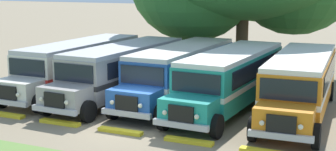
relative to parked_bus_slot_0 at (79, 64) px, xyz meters
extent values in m
plane|color=#84755B|center=(6.16, -5.37, -1.58)|extent=(220.00, 220.00, 0.00)
cube|color=silver|center=(0.00, 0.31, -0.03)|extent=(2.63, 9.24, 2.10)
cube|color=red|center=(0.00, 0.31, -0.20)|extent=(2.66, 9.26, 0.24)
cube|color=black|center=(1.28, 0.59, 0.47)|extent=(0.16, 8.00, 0.80)
cube|color=black|center=(-1.26, 0.63, 0.47)|extent=(0.16, 8.00, 0.80)
cube|color=#B2B2B7|center=(0.00, 0.31, 1.13)|extent=(2.55, 9.13, 0.22)
cube|color=silver|center=(-0.07, -4.99, -0.56)|extent=(2.22, 1.43, 1.05)
cube|color=black|center=(-0.08, -5.73, -0.53)|extent=(1.10, 0.12, 0.70)
cube|color=#B7B7BC|center=(-0.08, -5.77, -0.96)|extent=(2.40, 0.23, 0.24)
cube|color=black|center=(-0.06, -4.32, 0.47)|extent=(2.20, 0.09, 0.84)
cube|color=red|center=(0.07, 4.93, -0.14)|extent=(0.90, 0.07, 1.30)
sphere|color=#EAE5C6|center=(0.62, -5.79, -0.53)|extent=(0.20, 0.20, 0.20)
cylinder|color=black|center=(1.13, -4.91, -1.08)|extent=(0.29, 1.00, 1.00)
cylinder|color=black|center=(-1.27, -4.87, -1.08)|extent=(0.29, 1.00, 1.00)
cylinder|color=black|center=(1.25, 3.29, -1.08)|extent=(0.29, 1.00, 1.00)
cylinder|color=black|center=(-1.15, 3.32, -1.08)|extent=(0.29, 1.00, 1.00)
cube|color=#9E9993|center=(3.10, 0.04, -0.03)|extent=(2.89, 9.30, 2.10)
cube|color=#282828|center=(3.10, 0.04, -0.20)|extent=(2.92, 9.32, 0.24)
cube|color=black|center=(4.38, 0.28, 0.47)|extent=(0.38, 7.99, 0.80)
cube|color=black|center=(1.85, 0.39, 0.47)|extent=(0.38, 7.99, 0.80)
cube|color=#B2B2B7|center=(3.10, 0.04, 1.13)|extent=(2.81, 9.20, 0.22)
cube|color=#9E9993|center=(2.88, -5.26, -0.56)|extent=(2.26, 1.49, 1.05)
cube|color=black|center=(2.84, -6.00, -0.53)|extent=(1.10, 0.15, 0.70)
cube|color=#B7B7BC|center=(2.84, -6.04, -0.96)|extent=(2.41, 0.30, 0.24)
cube|color=black|center=(2.90, -4.59, 0.47)|extent=(2.20, 0.15, 0.84)
cube|color=#282828|center=(3.30, 4.65, -0.14)|extent=(0.90, 0.10, 1.30)
sphere|color=#EAE5C6|center=(3.54, -6.08, -0.53)|extent=(0.20, 0.20, 0.20)
sphere|color=#EAE5C6|center=(2.14, -6.02, -0.53)|extent=(0.20, 0.20, 0.20)
cylinder|color=black|center=(4.08, -5.21, -1.08)|extent=(0.32, 1.01, 1.00)
cylinder|color=black|center=(1.68, -5.11, -1.08)|extent=(0.32, 1.01, 1.00)
cylinder|color=black|center=(4.43, 2.98, -1.08)|extent=(0.32, 1.01, 1.00)
cylinder|color=black|center=(2.03, 3.09, -1.08)|extent=(0.32, 1.01, 1.00)
cube|color=#23519E|center=(6.13, 0.86, -0.03)|extent=(2.68, 9.25, 2.10)
cube|color=silver|center=(6.13, 0.86, -0.20)|extent=(2.71, 9.27, 0.24)
cube|color=black|center=(7.41, 1.14, 0.47)|extent=(0.19, 8.00, 0.80)
cube|color=black|center=(4.87, 1.19, 0.47)|extent=(0.19, 8.00, 0.80)
cube|color=beige|center=(6.13, 0.86, 1.13)|extent=(2.59, 9.14, 0.22)
cube|color=#23519E|center=(6.03, -4.44, -0.56)|extent=(2.23, 1.44, 1.05)
cube|color=black|center=(6.02, -5.18, -0.53)|extent=(1.10, 0.12, 0.70)
cube|color=#B7B7BC|center=(6.02, -5.22, -0.96)|extent=(2.40, 0.25, 0.24)
cube|color=black|center=(6.04, -3.77, 0.47)|extent=(2.20, 0.10, 0.84)
cube|color=silver|center=(6.22, 5.48, -0.14)|extent=(0.90, 0.08, 1.30)
sphere|color=#EAE5C6|center=(6.72, -5.24, -0.53)|extent=(0.20, 0.20, 0.20)
sphere|color=#EAE5C6|center=(5.32, -5.21, -0.53)|extent=(0.20, 0.20, 0.20)
cylinder|color=black|center=(7.23, -4.36, -1.08)|extent=(0.30, 1.01, 1.00)
cylinder|color=black|center=(4.83, -4.31, -1.08)|extent=(0.30, 1.01, 1.00)
cylinder|color=black|center=(7.39, 3.84, -1.08)|extent=(0.30, 1.01, 1.00)
cylinder|color=black|center=(4.99, 3.89, -1.08)|extent=(0.30, 1.01, 1.00)
cube|color=teal|center=(9.10, 0.26, -0.03)|extent=(2.94, 9.31, 2.10)
cube|color=white|center=(9.10, 0.26, -0.20)|extent=(2.97, 9.33, 0.24)
cube|color=black|center=(10.39, 0.50, 0.47)|extent=(0.43, 7.99, 0.80)
cube|color=black|center=(7.85, 0.62, 0.47)|extent=(0.43, 7.99, 0.80)
cube|color=silver|center=(9.10, 0.26, 1.13)|extent=(2.86, 9.21, 0.22)
cube|color=teal|center=(8.85, -5.03, -0.56)|extent=(2.27, 1.50, 1.05)
cube|color=black|center=(8.81, -5.77, -0.53)|extent=(1.10, 0.15, 0.70)
cube|color=#B7B7BC|center=(8.81, -5.81, -0.96)|extent=(2.41, 0.32, 0.24)
cube|color=black|center=(8.88, -4.36, 0.47)|extent=(2.20, 0.17, 0.84)
cube|color=white|center=(9.33, 4.88, -0.14)|extent=(0.90, 0.10, 1.30)
sphere|color=#EAE5C6|center=(9.51, -5.86, -0.53)|extent=(0.20, 0.20, 0.20)
sphere|color=#EAE5C6|center=(8.11, -5.79, -0.53)|extent=(0.20, 0.20, 0.20)
cylinder|color=black|center=(10.05, -4.99, -1.08)|extent=(0.33, 1.01, 1.00)
cylinder|color=black|center=(7.65, -4.87, -1.08)|extent=(0.33, 1.01, 1.00)
cylinder|color=black|center=(10.45, 3.20, -1.08)|extent=(0.33, 1.01, 1.00)
cylinder|color=black|center=(8.05, 3.32, -1.08)|extent=(0.33, 1.01, 1.00)
cube|color=orange|center=(12.41, 0.49, -0.03)|extent=(2.94, 9.31, 2.10)
cube|color=white|center=(12.41, 0.49, -0.20)|extent=(2.97, 9.33, 0.24)
cube|color=black|center=(13.67, 0.85, 0.47)|extent=(0.42, 7.99, 0.80)
cube|color=black|center=(11.13, 0.73, 0.47)|extent=(0.42, 7.99, 0.80)
cube|color=silver|center=(12.41, 0.49, 1.13)|extent=(2.85, 9.21, 0.22)
cube|color=orange|center=(12.67, -4.80, -0.56)|extent=(2.26, 1.50, 1.05)
cube|color=black|center=(12.70, -5.54, -0.53)|extent=(1.10, 0.15, 0.70)
cube|color=#B7B7BC|center=(12.71, -5.58, -0.96)|extent=(2.41, 0.31, 0.24)
cube|color=black|center=(12.64, -4.14, 0.47)|extent=(2.20, 0.17, 0.84)
cube|color=white|center=(12.19, 5.10, -0.14)|extent=(0.90, 0.10, 1.30)
sphere|color=#EAE5C6|center=(13.40, -5.56, -0.53)|extent=(0.20, 0.20, 0.20)
sphere|color=#EAE5C6|center=(12.01, -5.63, -0.53)|extent=(0.20, 0.20, 0.20)
cylinder|color=black|center=(13.86, -4.65, -1.08)|extent=(0.33, 1.01, 1.00)
cylinder|color=black|center=(11.46, -4.76, -1.08)|extent=(0.33, 1.01, 1.00)
cylinder|color=black|center=(13.47, 3.54, -1.08)|extent=(0.33, 1.01, 1.00)
cylinder|color=black|center=(11.07, 3.43, -1.08)|extent=(0.33, 1.01, 1.00)
cube|color=yellow|center=(0.01, -5.99, -1.51)|extent=(2.00, 0.36, 0.15)
cube|color=yellow|center=(3.09, -5.99, -1.51)|extent=(2.00, 0.36, 0.15)
cube|color=yellow|center=(6.16, -5.99, -1.51)|extent=(2.00, 0.36, 0.15)
cube|color=yellow|center=(9.24, -5.99, -1.51)|extent=(2.00, 0.36, 0.15)
cylinder|color=brown|center=(6.97, 9.21, 0.66)|extent=(0.83, 0.83, 4.49)
camera|label=1|loc=(16.02, -22.83, 4.60)|focal=51.92mm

